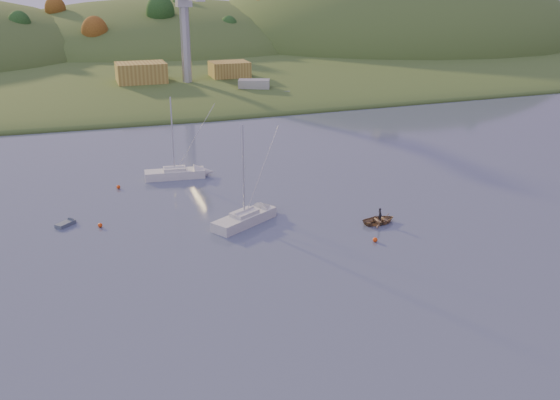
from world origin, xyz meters
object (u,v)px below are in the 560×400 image
object	(u,v)px
sailboat_near	(244,218)
canoe	(380,220)
sailboat_far	(175,173)
grey_dinghy	(69,222)
red_tender	(265,210)

from	to	relation	value
sailboat_near	canoe	world-z (taller)	sailboat_near
sailboat_far	grey_dinghy	distance (m)	19.01
red_tender	grey_dinghy	size ratio (longest dim) A/B	1.27
canoe	grey_dinghy	distance (m)	34.63
canoe	grey_dinghy	world-z (taller)	canoe
canoe	red_tender	world-z (taller)	canoe
sailboat_near	red_tender	size ratio (longest dim) A/B	3.40
sailboat_far	canoe	world-z (taller)	sailboat_far
sailboat_far	canoe	bearing A→B (deg)	-45.99
canoe	red_tender	distance (m)	13.33
sailboat_far	canoe	xyz separation A→B (m)	(18.73, -23.81, -0.32)
grey_dinghy	sailboat_near	bearing A→B (deg)	-62.18
sailboat_near	sailboat_far	xyz separation A→B (m)	(-4.41, 19.12, -0.01)
canoe	grey_dinghy	size ratio (longest dim) A/B	1.48
sailboat_far	sailboat_near	bearing A→B (deg)	-71.20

